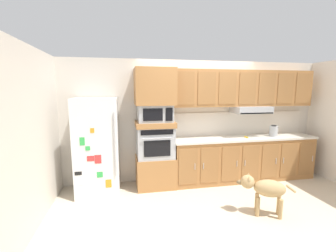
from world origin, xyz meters
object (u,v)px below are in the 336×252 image
Objects in this scene: microwave at (155,113)px; screwdriver at (247,137)px; dog at (264,188)px; refrigerator at (97,146)px; built_in_oven at (155,142)px; electric_kettle at (273,131)px.

screwdriver is at bearing -2.62° from microwave.
microwave is at bearing -17.55° from dog.
microwave is (1.08, 0.07, 0.58)m from refrigerator.
microwave reaches higher than built_in_oven.
dog is (-0.43, -1.31, -0.51)m from screwdriver.
refrigerator reaches higher than built_in_oven.
microwave is 2.28m from dog.
refrigerator is 3.62m from electric_kettle.
built_in_oven is at bearing -17.55° from dog.
built_in_oven reaches higher than electric_kettle.
built_in_oven is 0.89× the size of dog.
refrigerator reaches higher than dog.
electric_kettle is at bearing 3.55° from screwdriver.
screwdriver is (1.90, -0.09, -0.53)m from microwave.
refrigerator is at bearing 179.63° from screwdriver.
built_in_oven is at bearing 3.60° from refrigerator.
microwave is at bearing -0.77° from built_in_oven.
refrigerator is 2.51× the size of built_in_oven.
built_in_oven is 5.04× the size of screwdriver.
refrigerator is 12.67× the size of screwdriver.
screwdriver is at bearing -82.18° from dog.
refrigerator is 1.08m from built_in_oven.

